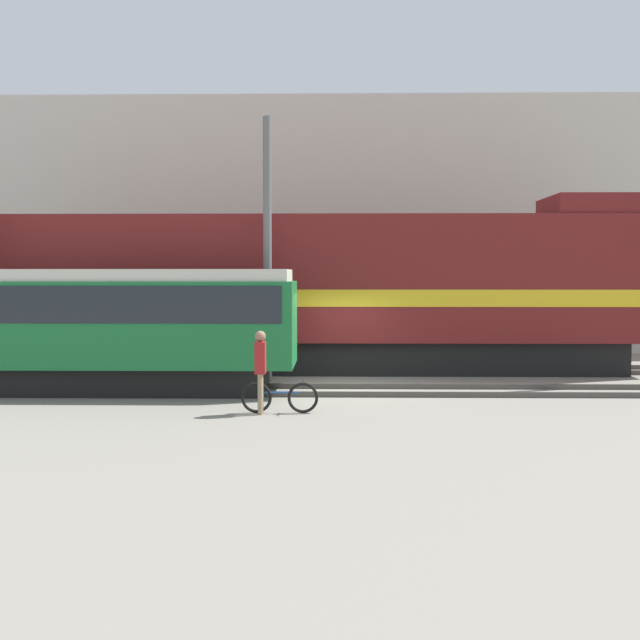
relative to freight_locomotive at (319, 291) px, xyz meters
name	(u,v)px	position (x,y,z in m)	size (l,w,h in m)	color
ground_plane	(342,386)	(0.69, -3.37, -2.50)	(120.00, 120.00, 0.00)	gray
track_near	(342,390)	(0.69, -4.54, -2.43)	(60.00, 1.50, 0.14)	#47423D
track_far	(341,369)	(0.69, 0.00, -2.43)	(60.00, 1.50, 0.14)	#47423D
building_backdrop	(340,229)	(0.69, 8.79, 2.41)	(38.95, 6.00, 9.82)	beige
freight_locomotive	(319,291)	(0.00, 0.00, 0.00)	(20.28, 3.04, 5.37)	black
streetcar	(57,322)	(-6.56, -4.54, -0.71)	(12.10, 2.54, 3.14)	black
bicycle	(280,398)	(-0.68, -7.54, -2.16)	(1.68, 0.44, 0.73)	black
person	(260,363)	(-1.08, -7.69, -1.40)	(0.24, 0.36, 1.80)	#8C7A5B
utility_pole_center	(267,250)	(-1.39, -2.27, 1.20)	(0.24, 0.24, 7.40)	#595959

